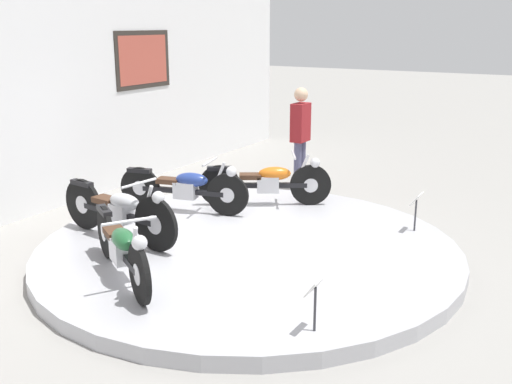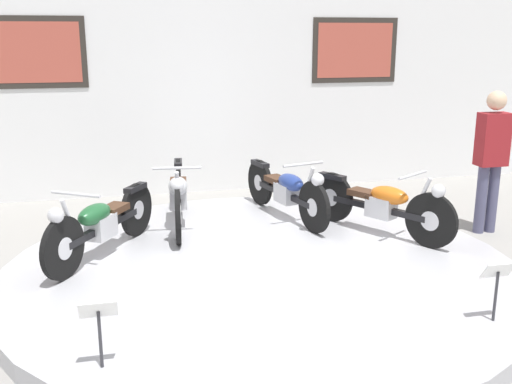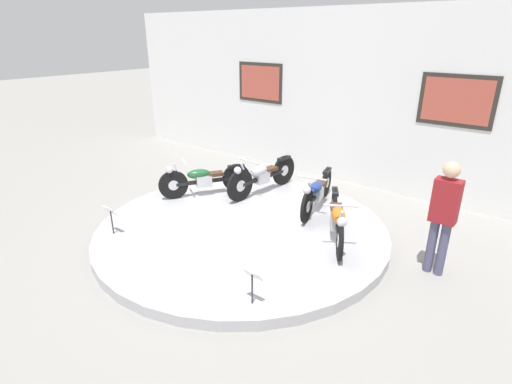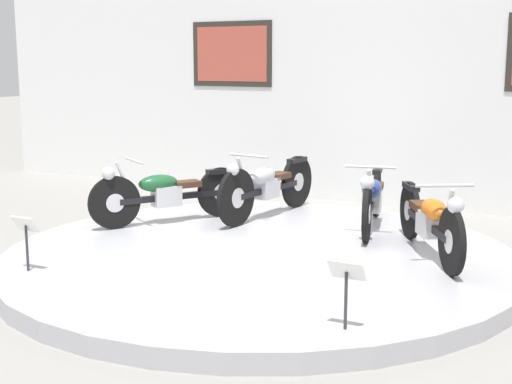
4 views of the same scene
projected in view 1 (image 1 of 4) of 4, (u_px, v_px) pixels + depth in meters
The scene contains 10 objects.
ground_plane at pixel (248, 257), 7.40m from camera, with size 60.00×60.00×0.00m, color gray.
display_platform at pixel (248, 251), 7.38m from camera, with size 5.16×5.16×0.17m, color #ADADB2.
back_wall at pixel (28, 82), 8.69m from camera, with size 14.00×0.22×3.93m.
motorcycle_green at pixel (122, 246), 6.26m from camera, with size 1.09×1.68×0.78m.
motorcycle_silver at pixel (120, 209), 7.40m from camera, with size 0.54×2.02×0.81m.
motorcycle_blue at pixel (186, 187), 8.53m from camera, with size 0.63×1.91×0.78m.
motorcycle_orange at pixel (268, 181), 8.84m from camera, with size 1.07×1.70×0.78m.
info_placard_front_left at pixel (315, 293), 5.19m from camera, with size 0.26×0.11×0.51m.
info_placard_front_centre at pixel (416, 204), 7.74m from camera, with size 0.26×0.11×0.51m.
visitor_standing at pixel (300, 133), 10.10m from camera, with size 0.36×0.23×1.76m.
Camera 1 is at (-5.90, -3.59, 2.79)m, focal length 42.00 mm.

